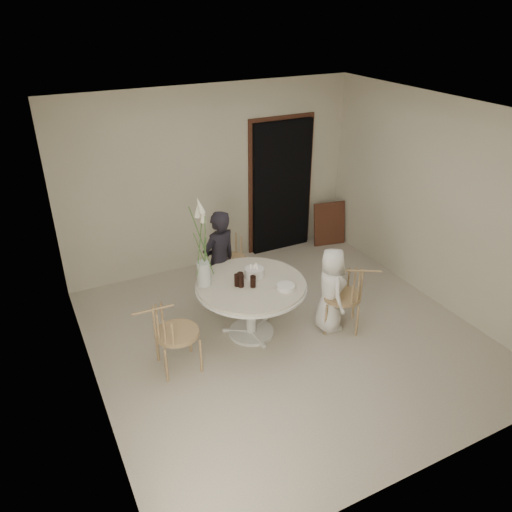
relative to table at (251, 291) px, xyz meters
name	(u,v)px	position (x,y,z in m)	size (l,w,h in m)	color
ground	(286,336)	(0.35, -0.25, -0.62)	(4.50, 4.50, 0.00)	beige
room_shell	(290,216)	(0.35, -0.25, 1.00)	(4.50, 4.50, 4.50)	white
doorway	(282,187)	(1.50, 1.94, 0.43)	(1.00, 0.10, 2.10)	black
door_trim	(280,183)	(1.50, 1.98, 0.49)	(1.12, 0.03, 2.22)	#54341C
table	(251,291)	(0.00, 0.00, 0.00)	(1.33, 1.33, 0.73)	silver
picture_frame	(329,224)	(2.30, 1.70, -0.26)	(0.54, 0.04, 0.72)	#54341C
chair_far	(227,252)	(0.21, 1.19, -0.07)	(0.50, 0.53, 0.85)	tan
chair_right	(352,290)	(1.17, -0.42, -0.08)	(0.62, 0.61, 0.83)	tan
chair_left	(166,329)	(-1.12, -0.18, -0.07)	(0.53, 0.49, 0.85)	tan
girl	(219,262)	(-0.11, 0.70, 0.09)	(0.51, 0.34, 1.40)	black
boy	(331,290)	(0.93, -0.32, -0.07)	(0.54, 0.35, 1.10)	white
birthday_cake	(254,272)	(0.10, 0.12, 0.17)	(0.23, 0.23, 0.16)	silver
cola_tumbler_a	(240,279)	(-0.13, 0.03, 0.19)	(0.07, 0.07, 0.16)	black
cola_tumbler_b	(253,282)	(-0.02, -0.09, 0.19)	(0.07, 0.07, 0.15)	black
cola_tumbler_c	(237,280)	(-0.17, 0.02, 0.19)	(0.07, 0.07, 0.15)	black
cola_tumbler_d	(241,281)	(-0.14, -0.02, 0.19)	(0.07, 0.07, 0.15)	black
plate_stack	(286,287)	(0.30, -0.30, 0.14)	(0.21, 0.21, 0.05)	white
flower_vase	(203,255)	(-0.51, 0.21, 0.51)	(0.16, 0.16, 1.11)	silver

